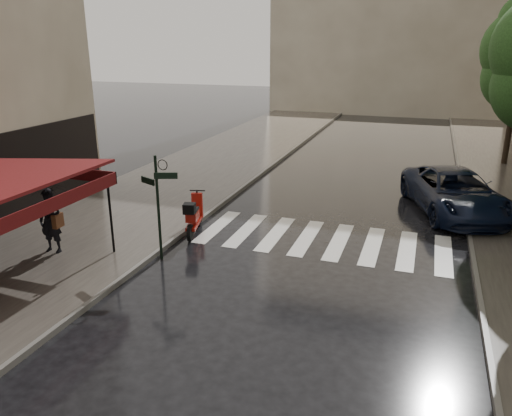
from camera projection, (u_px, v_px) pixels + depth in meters
The scene contains 9 objects.
ground at pixel (144, 316), 11.61m from camera, with size 120.00×120.00×0.00m, color black.
sidewalk_near at pixel (194, 174), 23.73m from camera, with size 6.00×60.00×0.12m, color #38332D.
curb_near at pixel (254, 179), 22.79m from camera, with size 0.12×60.00×0.16m, color #595651.
curb_far at pixel (463, 198), 20.03m from camera, with size 0.12×60.00×0.16m, color #595651.
crosswalk at pixel (323, 240), 16.06m from camera, with size 7.85×3.20×0.01m.
signpost at pixel (158, 199), 14.08m from camera, with size 1.17×0.29×3.10m.
pedestrian_with_umbrella at pixel (47, 196), 14.34m from camera, with size 1.21×1.24×2.60m.
scooter at pixel (194, 216), 16.41m from camera, with size 0.80×1.93×1.29m.
parked_car at pixel (455, 192), 18.33m from camera, with size 2.65×5.74×1.60m, color black.
Camera 1 is at (5.81, -8.79, 6.08)m, focal length 35.00 mm.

